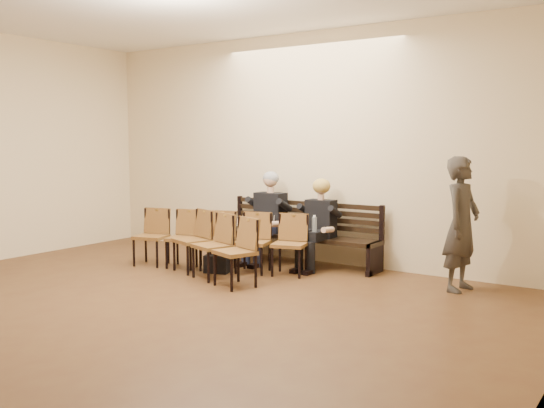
{
  "coord_description": "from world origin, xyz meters",
  "views": [
    {
      "loc": [
        4.74,
        -3.05,
        1.86
      ],
      "look_at": [
        -0.06,
        4.05,
        0.96
      ],
      "focal_mm": 40.0,
      "sensor_mm": 36.0,
      "label": 1
    }
  ],
  "objects_px": {
    "seated_man": "(267,217)",
    "seated_woman": "(317,227)",
    "bench": "(298,249)",
    "laptop": "(260,226)",
    "chair_row_back": "(212,246)",
    "water_bottle": "(314,232)",
    "bag": "(217,264)",
    "chair_row_front": "(218,241)",
    "passerby": "(462,214)"
  },
  "relations": [
    {
      "from": "chair_row_front",
      "to": "chair_row_back",
      "type": "distance_m",
      "value": 0.56
    },
    {
      "from": "seated_man",
      "to": "passerby",
      "type": "xyz_separation_m",
      "value": [
        3.02,
        -0.14,
        0.27
      ]
    },
    {
      "from": "laptop",
      "to": "seated_man",
      "type": "bearing_deg",
      "value": 83.73
    },
    {
      "from": "chair_row_back",
      "to": "bag",
      "type": "bearing_deg",
      "value": 138.72
    },
    {
      "from": "bag",
      "to": "seated_woman",
      "type": "bearing_deg",
      "value": 45.27
    },
    {
      "from": "chair_row_back",
      "to": "chair_row_front",
      "type": "bearing_deg",
      "value": 141.71
    },
    {
      "from": "laptop",
      "to": "passerby",
      "type": "bearing_deg",
      "value": -6.82
    },
    {
      "from": "bench",
      "to": "seated_woman",
      "type": "relative_size",
      "value": 2.15
    },
    {
      "from": "laptop",
      "to": "seated_woman",
      "type": "bearing_deg",
      "value": 3.76
    },
    {
      "from": "bag",
      "to": "chair_row_front",
      "type": "distance_m",
      "value": 0.35
    },
    {
      "from": "seated_woman",
      "to": "laptop",
      "type": "bearing_deg",
      "value": -168.82
    },
    {
      "from": "bench",
      "to": "bag",
      "type": "height_order",
      "value": "bench"
    },
    {
      "from": "bag",
      "to": "bench",
      "type": "bearing_deg",
      "value": 61.51
    },
    {
      "from": "seated_man",
      "to": "passerby",
      "type": "relative_size",
      "value": 0.72
    },
    {
      "from": "laptop",
      "to": "chair_row_front",
      "type": "relative_size",
      "value": 0.13
    },
    {
      "from": "laptop",
      "to": "chair_row_front",
      "type": "height_order",
      "value": "chair_row_front"
    },
    {
      "from": "chair_row_back",
      "to": "seated_man",
      "type": "bearing_deg",
      "value": 111.77
    },
    {
      "from": "seated_man",
      "to": "seated_woman",
      "type": "height_order",
      "value": "seated_man"
    },
    {
      "from": "seated_woman",
      "to": "bag",
      "type": "xyz_separation_m",
      "value": [
        -1.03,
        -1.04,
        -0.48
      ]
    },
    {
      "from": "seated_man",
      "to": "bag",
      "type": "xyz_separation_m",
      "value": [
        -0.13,
        -1.04,
        -0.57
      ]
    },
    {
      "from": "bag",
      "to": "passerby",
      "type": "xyz_separation_m",
      "value": [
        3.15,
        0.89,
        0.83
      ]
    },
    {
      "from": "seated_man",
      "to": "chair_row_back",
      "type": "relative_size",
      "value": 0.87
    },
    {
      "from": "seated_man",
      "to": "passerby",
      "type": "bearing_deg",
      "value": -2.74
    },
    {
      "from": "chair_row_back",
      "to": "bench",
      "type": "bearing_deg",
      "value": 93.08
    },
    {
      "from": "chair_row_front",
      "to": "chair_row_back",
      "type": "xyz_separation_m",
      "value": [
        0.3,
        -0.48,
        0.02
      ]
    },
    {
      "from": "chair_row_front",
      "to": "bag",
      "type": "bearing_deg",
      "value": -67.38
    },
    {
      "from": "bench",
      "to": "laptop",
      "type": "relative_size",
      "value": 7.89
    },
    {
      "from": "seated_woman",
      "to": "chair_row_back",
      "type": "relative_size",
      "value": 0.76
    },
    {
      "from": "bench",
      "to": "chair_row_front",
      "type": "xyz_separation_m",
      "value": [
        -0.74,
        -1.01,
        0.2
      ]
    },
    {
      "from": "seated_woman",
      "to": "chair_row_back",
      "type": "distance_m",
      "value": 1.62
    },
    {
      "from": "bench",
      "to": "chair_row_back",
      "type": "height_order",
      "value": "chair_row_back"
    },
    {
      "from": "seated_man",
      "to": "bag",
      "type": "height_order",
      "value": "seated_man"
    },
    {
      "from": "bench",
      "to": "laptop",
      "type": "xyz_separation_m",
      "value": [
        -0.49,
        -0.3,
        0.34
      ]
    },
    {
      "from": "water_bottle",
      "to": "chair_row_back",
      "type": "relative_size",
      "value": 0.15
    },
    {
      "from": "laptop",
      "to": "passerby",
      "type": "height_order",
      "value": "passerby"
    },
    {
      "from": "seated_man",
      "to": "laptop",
      "type": "distance_m",
      "value": 0.21
    },
    {
      "from": "passerby",
      "to": "chair_row_back",
      "type": "height_order",
      "value": "passerby"
    },
    {
      "from": "bag",
      "to": "passerby",
      "type": "height_order",
      "value": "passerby"
    },
    {
      "from": "chair_row_back",
      "to": "water_bottle",
      "type": "bearing_deg",
      "value": 70.19
    },
    {
      "from": "seated_woman",
      "to": "laptop",
      "type": "height_order",
      "value": "seated_woman"
    },
    {
      "from": "water_bottle",
      "to": "chair_row_front",
      "type": "relative_size",
      "value": 0.09
    },
    {
      "from": "seated_woman",
      "to": "water_bottle",
      "type": "height_order",
      "value": "seated_woman"
    },
    {
      "from": "passerby",
      "to": "chair_row_back",
      "type": "bearing_deg",
      "value": 119.42
    },
    {
      "from": "seated_woman",
      "to": "laptop",
      "type": "distance_m",
      "value": 0.91
    },
    {
      "from": "bench",
      "to": "water_bottle",
      "type": "relative_size",
      "value": 10.94
    },
    {
      "from": "water_bottle",
      "to": "chair_row_back",
      "type": "xyz_separation_m",
      "value": [
        -0.93,
        -1.13,
        -0.13
      ]
    },
    {
      "from": "chair_row_back",
      "to": "laptop",
      "type": "bearing_deg",
      "value": 111.91
    },
    {
      "from": "seated_woman",
      "to": "bag",
      "type": "relative_size",
      "value": 3.53
    },
    {
      "from": "laptop",
      "to": "bench",
      "type": "bearing_deg",
      "value": 23.68
    },
    {
      "from": "water_bottle",
      "to": "laptop",
      "type": "bearing_deg",
      "value": 176.21
    }
  ]
}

